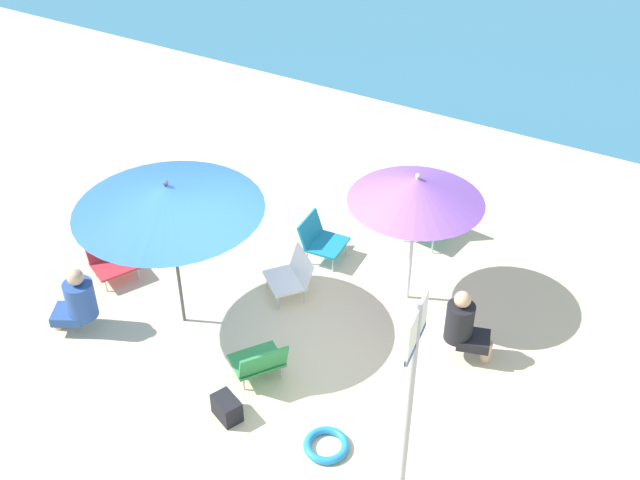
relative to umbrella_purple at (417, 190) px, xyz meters
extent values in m
plane|color=beige|center=(-0.84, -1.60, -1.59)|extent=(40.00, 40.00, 0.00)
cylinder|color=silver|center=(0.00, 0.00, -0.72)|extent=(0.04, 0.04, 1.74)
cone|color=#8E56C6|center=(0.00, 0.00, 0.00)|extent=(1.58, 1.58, 0.30)
sphere|color=silver|center=(0.00, 0.00, 0.18)|extent=(0.06, 0.06, 0.06)
cylinder|color=#4C4C51|center=(-2.16, -1.74, -0.63)|extent=(0.04, 0.04, 1.92)
cone|color=blue|center=(-2.16, -1.74, 0.17)|extent=(2.09, 2.09, 0.30)
sphere|color=#4C4C51|center=(-2.16, -1.74, 0.35)|extent=(0.06, 0.06, 0.06)
cube|color=red|center=(-3.41, -1.52, -1.39)|extent=(0.64, 0.69, 0.03)
cube|color=red|center=(-3.63, -1.42, -1.20)|extent=(0.37, 0.56, 0.38)
cylinder|color=silver|center=(-3.15, -1.40, -1.50)|extent=(0.02, 0.02, 0.19)
cylinder|color=silver|center=(-3.35, -1.80, -1.50)|extent=(0.02, 0.02, 0.19)
cylinder|color=silver|center=(-3.48, -1.24, -1.50)|extent=(0.02, 0.02, 0.19)
cylinder|color=silver|center=(-3.67, -1.64, -1.50)|extent=(0.02, 0.02, 0.19)
cube|color=teal|center=(-0.29, 1.24, -1.32)|extent=(0.61, 0.58, 0.03)
cube|color=teal|center=(-0.25, 1.51, -1.16)|extent=(0.56, 0.20, 0.32)
cylinder|color=silver|center=(-0.10, 1.01, -1.46)|extent=(0.02, 0.02, 0.25)
cylinder|color=silver|center=(-0.53, 1.07, -1.46)|extent=(0.02, 0.02, 0.25)
cylinder|color=silver|center=(-0.05, 1.41, -1.46)|extent=(0.02, 0.02, 0.25)
cylinder|color=silver|center=(-0.48, 1.47, -1.46)|extent=(0.02, 0.02, 0.25)
cube|color=white|center=(-1.34, -0.74, -1.35)|extent=(0.69, 0.67, 0.03)
cube|color=white|center=(-1.20, -0.56, -1.18)|extent=(0.51, 0.44, 0.33)
cylinder|color=silver|center=(-1.28, -1.00, -1.48)|extent=(0.02, 0.02, 0.23)
cylinder|color=silver|center=(-1.62, -0.73, -1.48)|extent=(0.02, 0.02, 0.23)
cylinder|color=silver|center=(-1.07, -0.74, -1.48)|extent=(0.02, 0.02, 0.23)
cylinder|color=silver|center=(-1.41, -0.47, -1.48)|extent=(0.02, 0.02, 0.23)
cube|color=#33934C|center=(-0.90, -2.03, -1.39)|extent=(0.66, 0.69, 0.03)
cube|color=#33934C|center=(-0.71, -2.16, -1.22)|extent=(0.43, 0.53, 0.34)
cylinder|color=silver|center=(-1.16, -2.12, -1.50)|extent=(0.02, 0.02, 0.18)
cylinder|color=silver|center=(-0.91, -1.76, -1.50)|extent=(0.02, 0.02, 0.18)
cylinder|color=silver|center=(-0.89, -2.31, -1.50)|extent=(0.02, 0.02, 0.18)
cylinder|color=silver|center=(-0.63, -1.95, -1.50)|extent=(0.02, 0.02, 0.18)
cube|color=teal|center=(-1.27, 0.18, -1.35)|extent=(0.50, 0.56, 0.03)
cube|color=teal|center=(-1.51, 0.16, -1.18)|extent=(0.17, 0.53, 0.34)
cylinder|color=silver|center=(-1.10, 0.40, -1.48)|extent=(0.02, 0.02, 0.23)
cylinder|color=silver|center=(-1.07, -0.01, -1.48)|extent=(0.02, 0.02, 0.23)
cylinder|color=silver|center=(-1.46, 0.38, -1.48)|extent=(0.02, 0.02, 0.23)
cylinder|color=silver|center=(-1.43, -0.04, -1.48)|extent=(0.02, 0.02, 0.23)
cube|color=black|center=(1.07, -0.61, -1.31)|extent=(0.44, 0.41, 0.12)
cylinder|color=#DBAD84|center=(1.23, -0.57, -1.45)|extent=(0.12, 0.12, 0.28)
cylinder|color=black|center=(0.90, -0.67, -1.08)|extent=(0.32, 0.32, 0.47)
sphere|color=#DBAD84|center=(0.90, -0.67, -0.75)|extent=(0.19, 0.19, 0.19)
cube|color=#2D519E|center=(-3.23, -2.51, -1.38)|extent=(0.48, 0.48, 0.12)
cylinder|color=#DBAD84|center=(-3.38, -2.59, -1.49)|extent=(0.12, 0.12, 0.21)
cylinder|color=#2D519E|center=(-3.08, -2.43, -1.15)|extent=(0.35, 0.35, 0.47)
sphere|color=#DBAD84|center=(-3.08, -2.43, -0.82)|extent=(0.19, 0.19, 0.19)
cylinder|color=#ADADB2|center=(1.14, -2.63, -0.41)|extent=(0.06, 0.06, 2.36)
cube|color=white|center=(1.14, -2.63, 0.51)|extent=(0.09, 0.52, 0.41)
cube|color=navy|center=(1.14, -2.63, 0.33)|extent=(0.09, 0.52, 0.06)
torus|color=#238CD8|center=(0.28, -2.55, -1.55)|extent=(0.47, 0.47, 0.08)
cube|color=black|center=(-0.82, -2.71, -1.46)|extent=(0.37, 0.32, 0.26)
camera|label=1|loc=(2.74, -6.94, 4.66)|focal=43.22mm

